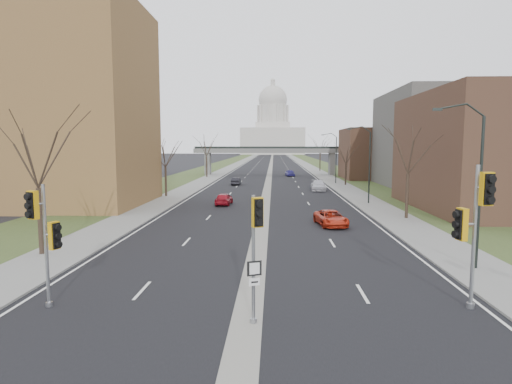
# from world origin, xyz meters

# --- Properties ---
(ground) EXTENTS (700.00, 700.00, 0.00)m
(ground) POSITION_xyz_m (0.00, 0.00, 0.00)
(ground) COLOR black
(ground) RESTS_ON ground
(road_surface) EXTENTS (20.00, 600.00, 0.01)m
(road_surface) POSITION_xyz_m (0.00, 150.00, 0.01)
(road_surface) COLOR black
(road_surface) RESTS_ON ground
(median_strip) EXTENTS (1.20, 600.00, 0.02)m
(median_strip) POSITION_xyz_m (0.00, 150.00, 0.00)
(median_strip) COLOR gray
(median_strip) RESTS_ON ground
(sidewalk_right) EXTENTS (4.00, 600.00, 0.12)m
(sidewalk_right) POSITION_xyz_m (12.00, 150.00, 0.06)
(sidewalk_right) COLOR gray
(sidewalk_right) RESTS_ON ground
(sidewalk_left) EXTENTS (4.00, 600.00, 0.12)m
(sidewalk_left) POSITION_xyz_m (-12.00, 150.00, 0.06)
(sidewalk_left) COLOR gray
(sidewalk_left) RESTS_ON ground
(grass_verge_right) EXTENTS (8.00, 600.00, 0.10)m
(grass_verge_right) POSITION_xyz_m (18.00, 150.00, 0.05)
(grass_verge_right) COLOR #2B3A1B
(grass_verge_right) RESTS_ON ground
(grass_verge_left) EXTENTS (8.00, 600.00, 0.10)m
(grass_verge_left) POSITION_xyz_m (-18.00, 150.00, 0.05)
(grass_verge_left) COLOR #2B3A1B
(grass_verge_left) RESTS_ON ground
(apartment_building) EXTENTS (25.00, 16.00, 22.00)m
(apartment_building) POSITION_xyz_m (-26.00, 30.00, 11.00)
(apartment_building) COLOR olive
(apartment_building) RESTS_ON ground
(commercial_block_near) EXTENTS (16.00, 20.00, 12.00)m
(commercial_block_near) POSITION_xyz_m (24.00, 28.00, 6.00)
(commercial_block_near) COLOR #4D2F24
(commercial_block_near) RESTS_ON ground
(commercial_block_mid) EXTENTS (18.00, 22.00, 15.00)m
(commercial_block_mid) POSITION_xyz_m (28.00, 52.00, 7.50)
(commercial_block_mid) COLOR #57554F
(commercial_block_mid) RESTS_ON ground
(commercial_block_far) EXTENTS (14.00, 14.00, 10.00)m
(commercial_block_far) POSITION_xyz_m (22.00, 70.00, 5.00)
(commercial_block_far) COLOR #4D2F24
(commercial_block_far) RESTS_ON ground
(pedestrian_bridge) EXTENTS (34.00, 3.00, 6.45)m
(pedestrian_bridge) POSITION_xyz_m (0.00, 80.00, 4.84)
(pedestrian_bridge) COLOR slate
(pedestrian_bridge) RESTS_ON ground
(capitol) EXTENTS (48.00, 42.00, 55.75)m
(capitol) POSITION_xyz_m (0.00, 320.00, 18.60)
(capitol) COLOR beige
(capitol) RESTS_ON ground
(streetlight_near) EXTENTS (2.61, 0.20, 8.70)m
(streetlight_near) POSITION_xyz_m (10.99, 6.00, 6.95)
(streetlight_near) COLOR black
(streetlight_near) RESTS_ON sidewalk_right
(streetlight_mid) EXTENTS (2.61, 0.20, 8.70)m
(streetlight_mid) POSITION_xyz_m (10.99, 32.00, 6.95)
(streetlight_mid) COLOR black
(streetlight_mid) RESTS_ON sidewalk_right
(streetlight_far) EXTENTS (2.61, 0.20, 8.70)m
(streetlight_far) POSITION_xyz_m (10.99, 58.00, 6.95)
(streetlight_far) COLOR black
(streetlight_far) RESTS_ON sidewalk_right
(tree_left_a) EXTENTS (7.20, 7.20, 9.40)m
(tree_left_a) POSITION_xyz_m (-13.00, 8.00, 6.64)
(tree_left_a) COLOR #382B21
(tree_left_a) RESTS_ON sidewalk_left
(tree_left_b) EXTENTS (6.75, 6.75, 8.81)m
(tree_left_b) POSITION_xyz_m (-13.00, 38.00, 6.23)
(tree_left_b) COLOR #382B21
(tree_left_b) RESTS_ON sidewalk_left
(tree_left_c) EXTENTS (7.65, 7.65, 9.99)m
(tree_left_c) POSITION_xyz_m (-13.00, 72.00, 7.04)
(tree_left_c) COLOR #382B21
(tree_left_c) RESTS_ON sidewalk_left
(tree_right_a) EXTENTS (7.20, 7.20, 9.40)m
(tree_right_a) POSITION_xyz_m (13.00, 22.00, 6.64)
(tree_right_a) COLOR #382B21
(tree_right_a) RESTS_ON sidewalk_right
(tree_right_b) EXTENTS (6.30, 6.30, 8.22)m
(tree_right_b) POSITION_xyz_m (13.00, 55.00, 5.82)
(tree_right_b) COLOR #382B21
(tree_right_b) RESTS_ON sidewalk_right
(tree_right_c) EXTENTS (7.65, 7.65, 9.99)m
(tree_right_c) POSITION_xyz_m (13.00, 95.00, 7.04)
(tree_right_c) COLOR #382B21
(tree_right_c) RESTS_ON sidewalk_right
(signal_pole_left) EXTENTS (1.16, 0.85, 5.09)m
(signal_pole_left) POSITION_xyz_m (-8.14, -0.30, 3.33)
(signal_pole_left) COLOR gray
(signal_pole_left) RESTS_ON ground
(signal_pole_median) EXTENTS (0.68, 0.81, 4.83)m
(signal_pole_median) POSITION_xyz_m (0.36, -1.60, 3.36)
(signal_pole_median) COLOR gray
(signal_pole_median) RESTS_ON ground
(signal_pole_right) EXTENTS (1.20, 0.99, 5.87)m
(signal_pole_right) POSITION_xyz_m (8.89, 0.24, 3.84)
(signal_pole_right) COLOR gray
(signal_pole_right) RESTS_ON ground
(car_left_near) EXTENTS (1.85, 4.07, 1.36)m
(car_left_near) POSITION_xyz_m (-4.58, 30.72, 0.68)
(car_left_near) COLOR maroon
(car_left_near) RESTS_ON ground
(car_left_far) EXTENTS (1.46, 3.88, 1.26)m
(car_left_far) POSITION_xyz_m (-5.36, 55.27, 0.63)
(car_left_far) COLOR black
(car_left_far) RESTS_ON ground
(car_right_near) EXTENTS (2.71, 4.81, 1.27)m
(car_right_near) POSITION_xyz_m (5.77, 18.56, 0.63)
(car_right_near) COLOR red
(car_right_near) RESTS_ON ground
(car_right_mid) EXTENTS (2.31, 5.22, 1.49)m
(car_right_mid) POSITION_xyz_m (7.60, 46.57, 0.74)
(car_right_mid) COLOR #B8B8C0
(car_right_mid) RESTS_ON ground
(car_right_far) EXTENTS (2.17, 4.37, 1.43)m
(car_right_far) POSITION_xyz_m (4.54, 76.75, 0.72)
(car_right_far) COLOR navy
(car_right_far) RESTS_ON ground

